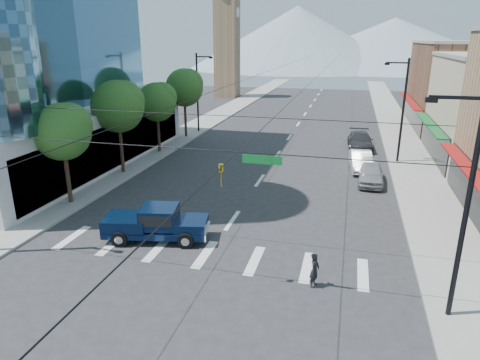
{
  "coord_description": "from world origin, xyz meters",
  "views": [
    {
      "loc": [
        6.44,
        -16.98,
        10.49
      ],
      "look_at": [
        0.76,
        4.94,
        3.0
      ],
      "focal_mm": 32.0,
      "sensor_mm": 36.0,
      "label": 1
    }
  ],
  "objects_px": {
    "parked_car_far": "(360,141)",
    "pedestrian": "(315,270)",
    "pickup_truck": "(156,223)",
    "parked_car_mid": "(361,161)",
    "parked_car_near": "(371,174)"
  },
  "relations": [
    {
      "from": "parked_car_near",
      "to": "parked_car_far",
      "type": "distance_m",
      "value": 11.0
    },
    {
      "from": "pickup_truck",
      "to": "parked_car_far",
      "type": "bearing_deg",
      "value": 53.86
    },
    {
      "from": "pickup_truck",
      "to": "pedestrian",
      "type": "height_order",
      "value": "pickup_truck"
    },
    {
      "from": "pickup_truck",
      "to": "parked_car_near",
      "type": "xyz_separation_m",
      "value": [
        11.66,
        12.88,
        -0.22
      ]
    },
    {
      "from": "parked_car_mid",
      "to": "parked_car_far",
      "type": "bearing_deg",
      "value": 84.88
    },
    {
      "from": "parked_car_far",
      "to": "parked_car_near",
      "type": "bearing_deg",
      "value": -89.72
    },
    {
      "from": "pickup_truck",
      "to": "parked_car_far",
      "type": "height_order",
      "value": "pickup_truck"
    },
    {
      "from": "parked_car_near",
      "to": "parked_car_mid",
      "type": "bearing_deg",
      "value": 102.77
    },
    {
      "from": "parked_car_far",
      "to": "pedestrian",
      "type": "bearing_deg",
      "value": -98.04
    },
    {
      "from": "pickup_truck",
      "to": "pedestrian",
      "type": "bearing_deg",
      "value": -27.7
    },
    {
      "from": "pedestrian",
      "to": "parked_car_near",
      "type": "height_order",
      "value": "pedestrian"
    },
    {
      "from": "pedestrian",
      "to": "parked_car_mid",
      "type": "distance_m",
      "value": 19.11
    },
    {
      "from": "pedestrian",
      "to": "parked_car_far",
      "type": "distance_m",
      "value": 26.5
    },
    {
      "from": "parked_car_mid",
      "to": "parked_car_far",
      "type": "distance_m",
      "value": 7.42
    },
    {
      "from": "parked_car_mid",
      "to": "pedestrian",
      "type": "bearing_deg",
      "value": -101.57
    }
  ]
}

